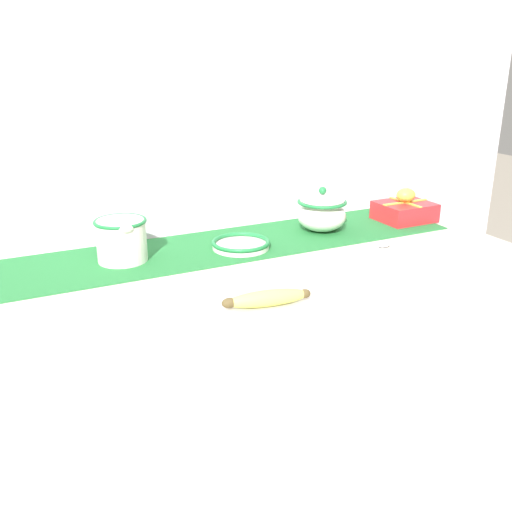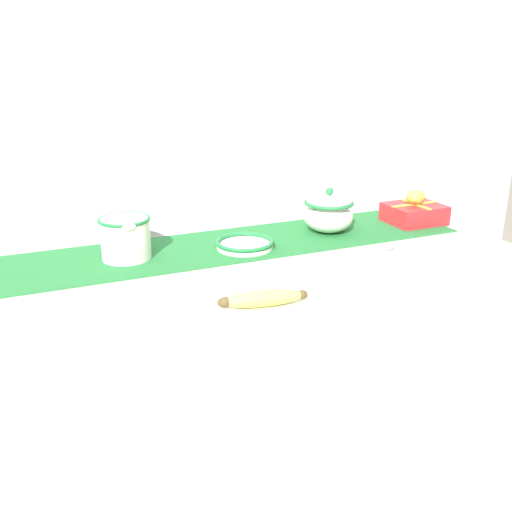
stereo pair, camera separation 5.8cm
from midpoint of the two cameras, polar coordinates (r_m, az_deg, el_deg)
name	(u,v)px [view 1 (the left image)]	position (r m, az deg, el deg)	size (l,w,h in m)	color
countertop	(237,444)	(1.44, -3.11, -18.25)	(1.44, 0.67, 0.86)	beige
back_wall	(175,102)	(1.47, -9.28, 14.97)	(2.24, 0.04, 2.40)	silver
table_runner	(202,249)	(1.39, -6.59, 0.69)	(1.32, 0.26, 0.00)	#236B33
cream_pitcher	(121,238)	(1.33, -14.53, 1.70)	(0.12, 0.14, 0.10)	white
sugar_bowl	(322,211)	(1.52, 5.51, 4.46)	(0.13, 0.13, 0.12)	white
small_dish	(241,244)	(1.38, -2.73, 1.18)	(0.14, 0.14, 0.02)	white
banana	(267,298)	(1.07, -0.43, -4.27)	(0.18, 0.06, 0.03)	#CCD156
spoon	(381,246)	(1.43, 11.29, 1.01)	(0.16, 0.07, 0.01)	silver
gift_box	(405,210)	(1.66, 13.68, 4.50)	(0.15, 0.13, 0.09)	red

